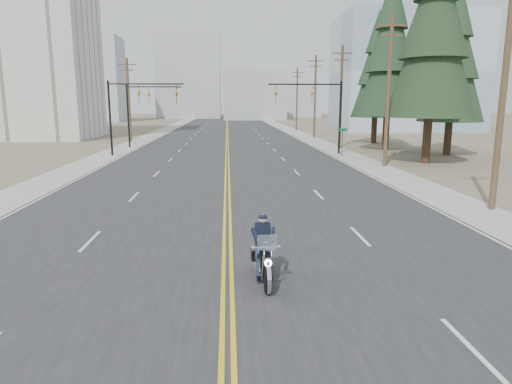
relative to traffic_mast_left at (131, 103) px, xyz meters
The scene contains 27 objects.
ground_plane 33.60m from the traffic_mast_left, 74.33° to the right, with size 400.00×400.00×0.00m, color #776D56.
road 39.36m from the traffic_mast_left, 76.71° to the left, with size 20.00×200.00×0.01m, color #303033.
sidewalk_left 38.40m from the traffic_mast_left, 93.80° to the left, with size 3.00×200.00×0.01m, color #A5A5A0.
sidewalk_right 43.45m from the traffic_mast_left, 61.68° to the left, with size 3.00×200.00×0.01m, color #A5A5A0.
traffic_mast_left is the anchor object (origin of this frame).
traffic_mast_right 17.95m from the traffic_mast_left, ahead, with size 7.10×0.26×7.00m.
traffic_mast_far 8.01m from the traffic_mast_left, 92.40° to the left, with size 6.10×0.26×7.00m.
street_sign 20.12m from the traffic_mast_left, ahead, with size 0.90×0.06×2.62m.
utility_pole_a 32.22m from the traffic_mast_left, 48.18° to the right, with size 2.20×0.30×11.00m.
utility_pole_b 23.31m from the traffic_mast_left, 22.74° to the right, with size 2.20×0.30×11.50m.
utility_pole_c 22.31m from the traffic_mast_left, 15.61° to the left, with size 2.20×0.30×11.00m.
utility_pole_d 30.06m from the traffic_mast_left, 44.36° to the left, with size 2.20×0.30×11.50m.
utility_pole_e 43.66m from the traffic_mast_left, 60.53° to the left, with size 2.20×0.30×11.00m.
utility_pole_left 16.39m from the traffic_mast_left, 102.42° to the left, with size 2.20×0.30×10.50m.
apartment_block 31.50m from the traffic_mast_left, 129.59° to the left, with size 18.00×14.00×30.00m, color silver.
glass_building 56.11m from the traffic_mast_left, 42.84° to the left, with size 24.00×16.00×20.00m, color #9EB5CC.
haze_bldg_a 87.20m from the traffic_mast_left, 107.41° to the left, with size 14.00×12.00×22.00m, color #B7BCC6.
haze_bldg_b 94.56m from the traffic_mast_left, 79.66° to the left, with size 18.00×14.00×14.00m, color #ADB2B7.
haze_bldg_c 92.19m from the traffic_mast_left, 57.88° to the left, with size 16.00×12.00×18.00m, color #B7BCC6.
haze_bldg_d 108.34m from the traffic_mast_left, 91.60° to the left, with size 20.00×15.00×26.00m, color #ADB2B7.
haze_bldg_e 122.80m from the traffic_mast_left, 73.94° to the left, with size 14.00×14.00×12.00m, color #B7BCC6.
haze_bldg_f 106.28m from the traffic_mast_left, 112.71° to the left, with size 12.00×12.00×16.00m, color #ADB2B7.
motorcyclist 33.87m from the traffic_mast_left, 72.69° to the right, with size 1.02×2.39×1.86m, color black, non-canonical shape.
conifer_near 27.24m from the traffic_mast_left, 15.79° to the right, with size 7.17×7.17×18.97m.
conifer_mid 30.50m from the traffic_mast_left, ahead, with size 6.02×6.02×16.04m.
conifer_tall 26.58m from the traffic_mast_left, ahead, with size 6.53×6.53×18.13m.
conifer_far 30.19m from the traffic_mast_left, 23.85° to the left, with size 5.99×5.99×16.05m.
Camera 1 is at (0.05, -12.30, 4.98)m, focal length 32.00 mm.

